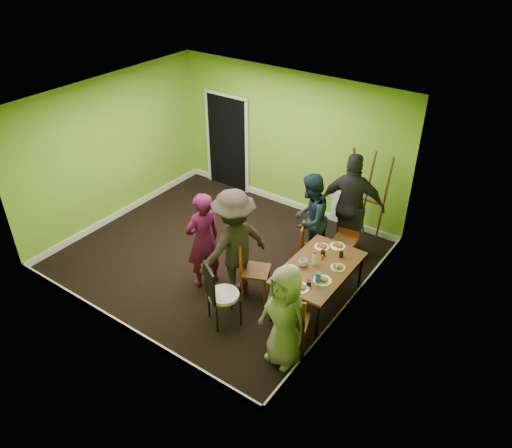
{
  "coord_description": "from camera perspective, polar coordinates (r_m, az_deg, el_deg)",
  "views": [
    {
      "loc": [
        4.68,
        -5.49,
        5.27
      ],
      "look_at": [
        0.81,
        0.0,
        0.97
      ],
      "focal_mm": 35.0,
      "sensor_mm": 36.0,
      "label": 1
    }
  ],
  "objects": [
    {
      "name": "plate_wall_back",
      "position": [
        7.5,
        9.34,
        -4.93
      ],
      "size": [
        0.22,
        0.22,
        0.01
      ],
      "primitive_type": "cylinder",
      "color": "white",
      "rests_on": "dining_table"
    },
    {
      "name": "chair_left_far",
      "position": [
        8.35,
        5.92,
        -2.49
      ],
      "size": [
        0.48,
        0.48,
        0.89
      ],
      "rotation": [
        0.0,
        0.0,
        -1.17
      ],
      "color": "#C54112",
      "rests_on": "ground"
    },
    {
      "name": "plate_wall_front",
      "position": [
        7.23,
        7.6,
        -6.42
      ],
      "size": [
        0.27,
        0.27,
        0.01
      ],
      "primitive_type": "cylinder",
      "color": "white",
      "rests_on": "dining_table"
    },
    {
      "name": "chair_left_near",
      "position": [
        7.75,
        -0.65,
        -4.71
      ],
      "size": [
        0.55,
        0.55,
        1.02
      ],
      "rotation": [
        0.0,
        0.0,
        -1.16
      ],
      "color": "#C54112",
      "rests_on": "ground"
    },
    {
      "name": "blue_bottle",
      "position": [
        7.13,
        7.11,
        -6.12
      ],
      "size": [
        0.08,
        0.08,
        0.18
      ],
      "primitive_type": "cylinder",
      "color": "blue",
      "rests_on": "dining_table"
    },
    {
      "name": "orange_bottle",
      "position": [
        7.62,
        7.55,
        -3.79
      ],
      "size": [
        0.03,
        0.03,
        0.07
      ],
      "primitive_type": "cylinder",
      "color": "#C54112",
      "rests_on": "dining_table"
    },
    {
      "name": "ground",
      "position": [
        8.94,
        -4.23,
        -3.65
      ],
      "size": [
        5.0,
        5.0,
        0.0
      ],
      "primitive_type": "plane",
      "color": "black",
      "rests_on": "ground"
    },
    {
      "name": "plate_near_left",
      "position": [
        7.89,
        7.52,
        -2.61
      ],
      "size": [
        0.23,
        0.23,
        0.01
      ],
      "primitive_type": "cylinder",
      "color": "white",
      "rests_on": "dining_table"
    },
    {
      "name": "person_back_end",
      "position": [
        8.65,
        10.85,
        2.04
      ],
      "size": [
        1.21,
        0.81,
        1.91
      ],
      "primitive_type": "imported",
      "rotation": [
        0.0,
        0.0,
        3.47
      ],
      "color": "black",
      "rests_on": "ground"
    },
    {
      "name": "person_standing",
      "position": [
        7.87,
        -6.05,
        -1.88
      ],
      "size": [
        0.58,
        0.71,
        1.68
      ],
      "primitive_type": "imported",
      "rotation": [
        0.0,
        0.0,
        -1.92
      ],
      "color": "#500D30",
      "rests_on": "ground"
    },
    {
      "name": "plate_far_front",
      "position": [
        7.07,
        5.09,
        -7.27
      ],
      "size": [
        0.27,
        0.27,
        0.01
      ],
      "primitive_type": "cylinder",
      "color": "white",
      "rests_on": "dining_table"
    },
    {
      "name": "glass_back",
      "position": [
        7.7,
        9.72,
        -3.47
      ],
      "size": [
        0.06,
        0.06,
        0.09
      ],
      "primitive_type": "cylinder",
      "color": "black",
      "rests_on": "dining_table"
    },
    {
      "name": "glass_front",
      "position": [
        7.1,
        6.03,
        -6.76
      ],
      "size": [
        0.07,
        0.07,
        0.08
      ],
      "primitive_type": "cylinder",
      "color": "black",
      "rests_on": "dining_table"
    },
    {
      "name": "room_walls",
      "position": [
        8.44,
        -4.44,
        1.97
      ],
      "size": [
        5.04,
        4.54,
        2.82
      ],
      "color": "#84B82F",
      "rests_on": "ground"
    },
    {
      "name": "dining_table",
      "position": [
        7.52,
        7.18,
        -5.2
      ],
      "size": [
        0.9,
        1.5,
        0.75
      ],
      "color": "black",
      "rests_on": "ground"
    },
    {
      "name": "chair_bentwood",
      "position": [
        7.27,
        -4.27,
        -7.75
      ],
      "size": [
        0.56,
        0.56,
        1.05
      ],
      "rotation": [
        0.0,
        0.0,
        -0.55
      ],
      "color": "black",
      "rests_on": "ground"
    },
    {
      "name": "person_left_near",
      "position": [
        7.6,
        -2.5,
        -2.37
      ],
      "size": [
        1.02,
        1.34,
        1.84
      ],
      "primitive_type": "imported",
      "rotation": [
        0.0,
        0.0,
        -1.89
      ],
      "color": "black",
      "rests_on": "ground"
    },
    {
      "name": "chair_front_end",
      "position": [
        6.88,
        4.2,
        -10.81
      ],
      "size": [
        0.51,
        0.51,
        0.98
      ],
      "rotation": [
        0.0,
        0.0,
        0.31
      ],
      "color": "#C54112",
      "rests_on": "ground"
    },
    {
      "name": "plate_far_back",
      "position": [
        7.95,
        9.3,
        -2.51
      ],
      "size": [
        0.24,
        0.24,
        0.01
      ],
      "primitive_type": "cylinder",
      "color": "white",
      "rests_on": "dining_table"
    },
    {
      "name": "chair_back_end",
      "position": [
        8.64,
        10.64,
        0.08
      ],
      "size": [
        0.45,
        0.52,
        1.0
      ],
      "rotation": [
        0.0,
        0.0,
        3.24
      ],
      "color": "#C54112",
      "rests_on": "ground"
    },
    {
      "name": "person_front_end",
      "position": [
        6.59,
        3.34,
        -10.55
      ],
      "size": [
        0.82,
        0.61,
        1.54
      ],
      "primitive_type": "imported",
      "rotation": [
        0.0,
        0.0,
        -0.17
      ],
      "color": "gray",
      "rests_on": "ground"
    },
    {
      "name": "person_left_far",
      "position": [
        8.45,
        6.16,
        0.55
      ],
      "size": [
        0.72,
        0.87,
        1.63
      ],
      "primitive_type": "imported",
      "rotation": [
        0.0,
        0.0,
        -1.44
      ],
      "color": "#13212F",
      "rests_on": "ground"
    },
    {
      "name": "cup_a",
      "position": [
        7.45,
        5.41,
        -4.41
      ],
      "size": [
        0.14,
        0.14,
        0.11
      ],
      "primitive_type": "imported",
      "color": "white",
      "rests_on": "dining_table"
    },
    {
      "name": "cup_b",
      "position": [
        7.44,
        9.02,
        -4.91
      ],
      "size": [
        0.09,
        0.09,
        0.08
      ],
      "primitive_type": "imported",
      "color": "white",
      "rests_on": "dining_table"
    },
    {
      "name": "glass_mid",
      "position": [
        7.7,
        7.65,
        -3.3
      ],
      "size": [
        0.07,
        0.07,
        0.09
      ],
      "primitive_type": "cylinder",
      "color": "black",
      "rests_on": "dining_table"
    },
    {
      "name": "plate_near_right",
      "position": [
        7.37,
        3.85,
        -5.27
      ],
      "size": [
        0.26,
        0.26,
        0.01
      ],
      "primitive_type": "cylinder",
      "color": "white",
      "rests_on": "dining_table"
    },
    {
      "name": "thermos",
      "position": [
        7.46,
        6.68,
        -3.96
      ],
      "size": [
        0.07,
        0.07,
        0.21
      ],
      "primitive_type": "cylinder",
      "color": "white",
      "rests_on": "dining_table"
    },
    {
      "name": "easel",
      "position": [
        9.0,
        12.83,
        2.8
      ],
      "size": [
        0.75,
        0.7,
        1.86
      ],
      "color": "brown",
      "rests_on": "ground"
    }
  ]
}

